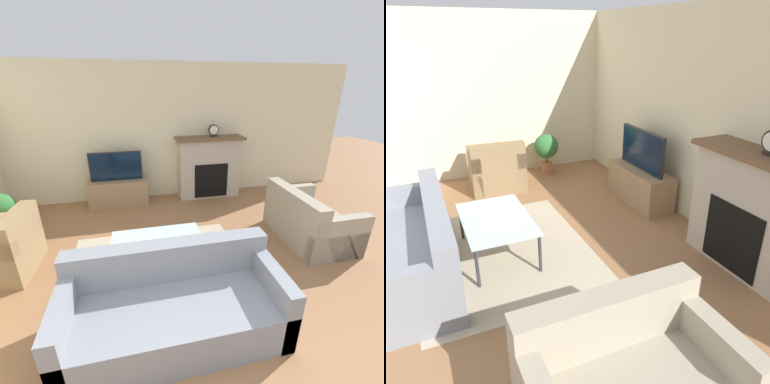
# 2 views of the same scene
# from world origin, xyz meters

# --- Properties ---
(wall_back) EXTENTS (8.68, 0.06, 2.70)m
(wall_back) POSITION_xyz_m (0.00, 4.75, 1.35)
(wall_back) COLOR beige
(wall_back) RESTS_ON ground_plane
(wall_left) EXTENTS (0.06, 7.72, 2.70)m
(wall_left) POSITION_xyz_m (-2.87, 2.36, 1.35)
(wall_left) COLOR beige
(wall_left) RESTS_ON ground_plane
(area_rug) EXTENTS (2.34, 1.93, 0.00)m
(area_rug) POSITION_xyz_m (-0.17, 2.20, 0.00)
(area_rug) COLOR #B7A88E
(area_rug) RESTS_ON ground_plane
(fireplace) EXTENTS (1.42, 0.49, 1.29)m
(fireplace) POSITION_xyz_m (1.17, 4.50, 0.67)
(fireplace) COLOR #B2A899
(fireplace) RESTS_ON ground_plane
(tv_stand) EXTENTS (1.16, 0.44, 0.52)m
(tv_stand) POSITION_xyz_m (-0.74, 4.42, 0.26)
(tv_stand) COLOR #997A56
(tv_stand) RESTS_ON ground_plane
(tv) EXTENTS (1.00, 0.06, 0.57)m
(tv) POSITION_xyz_m (-0.74, 4.42, 0.81)
(tv) COLOR #232328
(tv) RESTS_ON tv_stand
(couch_sectional) EXTENTS (2.03, 0.88, 0.82)m
(couch_sectional) POSITION_xyz_m (-0.11, 1.25, 0.29)
(couch_sectional) COLOR gray
(couch_sectional) RESTS_ON ground_plane
(armchair_by_window) EXTENTS (0.83, 0.87, 0.82)m
(armchair_by_window) POSITION_xyz_m (-2.10, 2.60, 0.30)
(armchair_by_window) COLOR #8C704C
(armchair_by_window) RESTS_ON ground_plane
(coffee_table) EXTENTS (1.14, 0.73, 0.46)m
(coffee_table) POSITION_xyz_m (-0.17, 2.15, 0.42)
(coffee_table) COLOR #333338
(coffee_table) RESTS_ON ground_plane
(potted_plant) EXTENTS (0.43, 0.43, 0.72)m
(potted_plant) POSITION_xyz_m (-2.47, 3.58, 0.47)
(potted_plant) COLOR #AD704C
(potted_plant) RESTS_ON ground_plane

